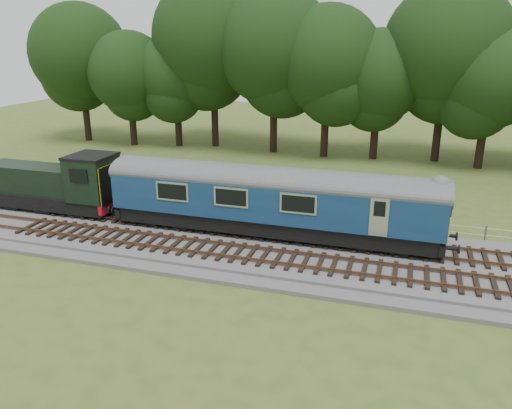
% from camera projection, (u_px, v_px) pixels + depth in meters
% --- Properties ---
extents(ground, '(120.00, 120.00, 0.00)m').
position_uv_depth(ground, '(325.00, 257.00, 25.55)').
color(ground, '#475D22').
rests_on(ground, ground).
extents(ballast, '(70.00, 7.00, 0.35)m').
position_uv_depth(ballast, '(325.00, 254.00, 25.50)').
color(ballast, '#4C4C4F').
rests_on(ballast, ground).
extents(track_north, '(67.20, 2.40, 0.21)m').
position_uv_depth(track_north, '(330.00, 240.00, 26.69)').
color(track_north, black).
rests_on(track_north, ballast).
extents(track_south, '(67.20, 2.40, 0.21)m').
position_uv_depth(track_south, '(320.00, 263.00, 23.97)').
color(track_south, black).
rests_on(track_south, ballast).
extents(fence, '(64.00, 0.12, 1.00)m').
position_uv_depth(fence, '(338.00, 227.00, 29.62)').
color(fence, '#6B6054').
rests_on(fence, ground).
extents(tree_line, '(70.00, 8.00, 18.00)m').
position_uv_depth(tree_line, '(367.00, 161.00, 45.45)').
color(tree_line, black).
rests_on(tree_line, ground).
extents(dmu_railcar, '(18.05, 2.86, 3.88)m').
position_uv_depth(dmu_railcar, '(271.00, 195.00, 26.92)').
color(dmu_railcar, black).
rests_on(dmu_railcar, ground).
extents(shunter_loco, '(8.91, 2.60, 3.38)m').
position_uv_depth(shunter_loco, '(56.00, 185.00, 31.06)').
color(shunter_loco, black).
rests_on(shunter_loco, ground).
extents(worker, '(0.65, 0.44, 1.74)m').
position_uv_depth(worker, '(122.00, 208.00, 29.25)').
color(worker, '#FE420D').
rests_on(worker, ballast).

